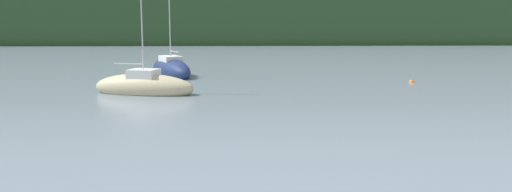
% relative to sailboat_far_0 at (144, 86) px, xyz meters
% --- Properties ---
extents(wooded_hillside, '(352.00, 66.03, 32.52)m').
position_rel_sailboat_far_0_xyz_m(wooded_hillside, '(-19.56, 91.86, 5.72)').
color(wooded_hillside, '#2D4C28').
rests_on(wooded_hillside, ground_plane).
extents(sailboat_far_0, '(6.91, 3.70, 9.61)m').
position_rel_sailboat_far_0_xyz_m(sailboat_far_0, '(0.00, 0.00, 0.00)').
color(sailboat_far_0, '#CCBC8E').
rests_on(sailboat_far_0, ground_plane).
extents(sailboat_far_4, '(5.13, 7.50, 10.39)m').
position_rel_sailboat_far_0_xyz_m(sailboat_far_4, '(0.33, 10.00, 0.05)').
color(sailboat_far_4, navy).
rests_on(sailboat_far_4, ground_plane).
extents(mooring_buoy_mid, '(0.40, 0.40, 0.40)m').
position_rel_sailboat_far_0_xyz_m(mooring_buoy_mid, '(18.74, 4.98, -0.46)').
color(mooring_buoy_mid, orange).
rests_on(mooring_buoy_mid, ground_plane).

